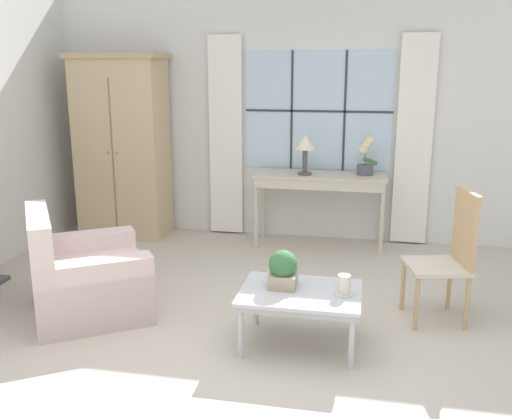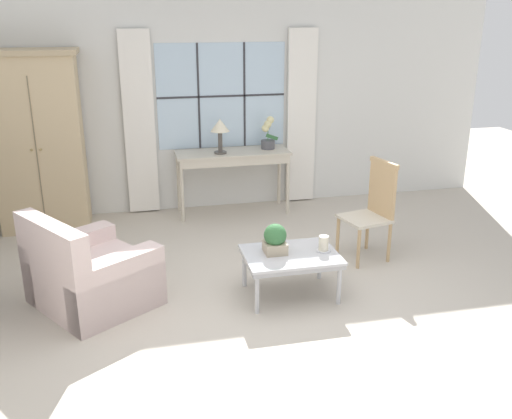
{
  "view_description": "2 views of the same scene",
  "coord_description": "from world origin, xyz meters",
  "views": [
    {
      "loc": [
        0.58,
        -3.4,
        1.95
      ],
      "look_at": [
        -0.24,
        0.71,
        0.88
      ],
      "focal_mm": 40.0,
      "sensor_mm": 36.0,
      "label": 1
    },
    {
      "loc": [
        -1.2,
        -4.19,
        2.47
      ],
      "look_at": [
        -0.11,
        0.55,
        0.77
      ],
      "focal_mm": 40.0,
      "sensor_mm": 36.0,
      "label": 2
    }
  ],
  "objects": [
    {
      "name": "side_chair_wooden",
      "position": [
        1.23,
        0.96,
        0.57
      ],
      "size": [
        0.52,
        0.52,
        1.04
      ],
      "color": "beige",
      "rests_on": "ground_plane"
    },
    {
      "name": "armoire",
      "position": [
        -2.2,
        2.68,
        1.04
      ],
      "size": [
        1.06,
        0.59,
        2.08
      ],
      "color": "tan",
      "rests_on": "ground_plane"
    },
    {
      "name": "wall_back_windowed",
      "position": [
        0.0,
        3.02,
        1.38
      ],
      "size": [
        7.2,
        0.14,
        2.8
      ],
      "color": "silver",
      "rests_on": "ground_plane"
    },
    {
      "name": "pillar_candle",
      "position": [
        0.46,
        0.3,
        0.48
      ],
      "size": [
        0.12,
        0.12,
        0.16
      ],
      "color": "silver",
      "rests_on": "coffee_table"
    },
    {
      "name": "table_lamp",
      "position": [
        -0.09,
        2.61,
        1.12
      ],
      "size": [
        0.23,
        0.23,
        0.43
      ],
      "color": "#4C4742",
      "rests_on": "console_table"
    },
    {
      "name": "console_table",
      "position": [
        0.07,
        2.69,
        0.72
      ],
      "size": [
        1.42,
        0.51,
        0.8
      ],
      "color": "beige",
      "rests_on": "ground_plane"
    },
    {
      "name": "ground_plane",
      "position": [
        0.0,
        0.0,
        0.0
      ],
      "size": [
        14.0,
        14.0,
        0.0
      ],
      "primitive_type": "plane",
      "color": "#BCB2A3"
    },
    {
      "name": "armchair_upholstered",
      "position": [
        -1.61,
        0.54,
        0.28
      ],
      "size": [
        1.24,
        1.27,
        0.86
      ],
      "color": "beige",
      "rests_on": "ground_plane"
    },
    {
      "name": "potted_plant_small",
      "position": [
        0.02,
        0.37,
        0.55
      ],
      "size": [
        0.2,
        0.2,
        0.27
      ],
      "color": "tan",
      "rests_on": "coffee_table"
    },
    {
      "name": "coffee_table",
      "position": [
        0.15,
        0.32,
        0.37
      ],
      "size": [
        0.84,
        0.63,
        0.41
      ],
      "color": "#BCBCC1",
      "rests_on": "ground_plane"
    },
    {
      "name": "potted_orchid",
      "position": [
        0.54,
        2.74,
        0.98
      ],
      "size": [
        0.22,
        0.18,
        0.42
      ],
      "color": "#4C4C51",
      "rests_on": "console_table"
    }
  ]
}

